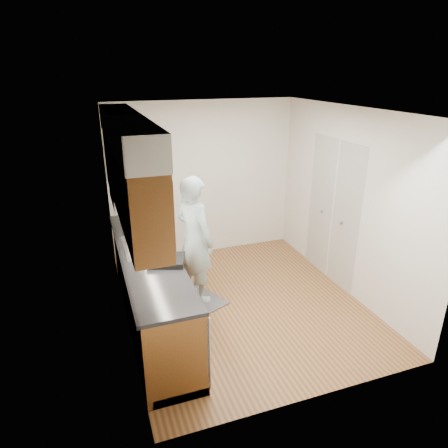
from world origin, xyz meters
The scene contains 15 objects.
floor centered at (0.00, 0.00, 0.00)m, with size 3.50×3.50×0.00m, color #976339.
ceiling centered at (0.00, 0.00, 2.50)m, with size 3.50×3.50×0.00m, color white.
wall_left centered at (-1.50, 0.00, 1.25)m, with size 0.02×3.50×2.50m, color silver.
wall_right centered at (1.50, 0.00, 1.25)m, with size 0.02×3.50×2.50m, color silver.
wall_back centered at (0.00, 1.75, 1.25)m, with size 3.00×0.02×2.50m, color silver.
counter centered at (-1.20, 0.00, 0.49)m, with size 0.64×2.80×1.30m.
upper_cabinets centered at (-1.33, 0.05, 1.95)m, with size 0.47×2.80×1.21m.
closet_door centered at (1.49, 0.30, 1.02)m, with size 0.02×1.22×2.05m, color silver.
floor_mat centered at (-0.55, 0.33, 0.01)m, with size 0.49×0.83×0.02m, color slate.
person centered at (-0.55, 0.33, 0.98)m, with size 0.68×0.46×1.94m, color #9EBAC0.
soap_bottle_a centered at (-1.17, 0.73, 1.06)m, with size 0.09×0.09×0.24m, color silver.
soap_bottle_b centered at (-1.23, 0.71, 1.04)m, with size 0.09×0.10×0.21m, color silver.
soap_bottle_c centered at (-1.19, 0.94, 1.03)m, with size 0.14×0.14×0.18m, color silver.
steel_can centered at (-1.15, 0.63, 1.00)m, with size 0.06×0.06×0.11m, color #A5A5AA.
dish_rack centered at (-1.05, -0.33, 0.97)m, with size 0.39×0.32×0.06m, color black.
Camera 1 is at (-1.76, -4.25, 2.94)m, focal length 32.00 mm.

